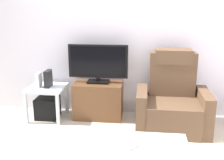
# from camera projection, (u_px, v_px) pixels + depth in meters

# --- Properties ---
(ground_plane) EXTENTS (6.40, 6.40, 0.00)m
(ground_plane) POSITION_uv_depth(u_px,v_px,m) (97.00, 144.00, 3.49)
(ground_plane) COLOR beige
(wall_back) EXTENTS (6.40, 0.06, 2.60)m
(wall_back) POSITION_uv_depth(u_px,v_px,m) (108.00, 30.00, 4.22)
(wall_back) COLOR silver
(wall_back) RESTS_ON ground
(tv_stand) EXTENTS (0.73, 0.42, 0.55)m
(tv_stand) POSITION_uv_depth(u_px,v_px,m) (98.00, 100.00, 4.25)
(tv_stand) COLOR brown
(tv_stand) RESTS_ON ground
(television) EXTENTS (0.88, 0.20, 0.57)m
(television) POSITION_uv_depth(u_px,v_px,m) (98.00, 63.00, 4.11)
(television) COLOR black
(television) RESTS_ON tv_stand
(recliner_armchair) EXTENTS (0.98, 0.78, 1.08)m
(recliner_armchair) POSITION_uv_depth(u_px,v_px,m) (172.00, 102.00, 3.87)
(recliner_armchair) COLOR brown
(recliner_armchair) RESTS_ON ground
(side_table) EXTENTS (0.54, 0.54, 0.49)m
(side_table) POSITION_uv_depth(u_px,v_px,m) (47.00, 92.00, 4.19)
(side_table) COLOR silver
(side_table) RESTS_ON ground
(subwoofer_box) EXTENTS (0.32, 0.32, 0.32)m
(subwoofer_box) POSITION_uv_depth(u_px,v_px,m) (48.00, 108.00, 4.26)
(subwoofer_box) COLOR black
(subwoofer_box) RESTS_ON ground
(book_upright) EXTENTS (0.05, 0.14, 0.22)m
(book_upright) POSITION_uv_depth(u_px,v_px,m) (39.00, 80.00, 4.13)
(book_upright) COLOR white
(book_upright) RESTS_ON side_table
(game_console) EXTENTS (0.07, 0.20, 0.25)m
(game_console) POSITION_uv_depth(u_px,v_px,m) (48.00, 79.00, 4.14)
(game_console) COLOR black
(game_console) RESTS_ON side_table
(coffee_table) EXTENTS (0.90, 0.60, 0.41)m
(coffee_table) POSITION_uv_depth(u_px,v_px,m) (141.00, 148.00, 2.63)
(coffee_table) COLOR #B2C6C1
(coffee_table) RESTS_ON ground
(cell_phone) EXTENTS (0.15, 0.16, 0.01)m
(cell_phone) POSITION_uv_depth(u_px,v_px,m) (131.00, 147.00, 2.59)
(cell_phone) COLOR #B7B7BC
(cell_phone) RESTS_ON coffee_table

